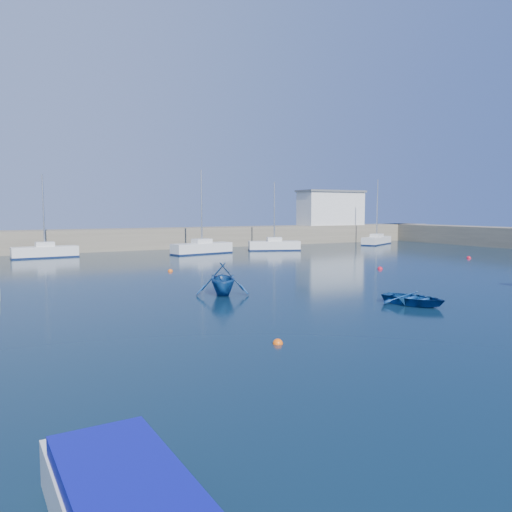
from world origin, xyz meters
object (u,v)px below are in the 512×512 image
harbor_office (331,209)px  dinghy_left (222,279)px  sailboat_6 (202,248)px  dinghy_center (414,299)px  sailboat_8 (377,240)px  sailboat_5 (45,251)px  sailboat_7 (274,245)px

harbor_office → dinghy_left: 50.13m
sailboat_6 → harbor_office: bearing=-79.5°
dinghy_left → dinghy_center: bearing=-22.8°
harbor_office → sailboat_6: sailboat_6 is taller
sailboat_8 → sailboat_6: bearing=66.3°
sailboat_8 → dinghy_center: 46.76m
sailboat_8 → dinghy_center: (-29.87, -35.98, -0.26)m
dinghy_center → sailboat_8: bearing=30.9°
sailboat_6 → sailboat_5: bearing=67.1°
harbor_office → sailboat_7: (-15.83, -9.78, -4.46)m
harbor_office → sailboat_5: bearing=-171.0°
sailboat_6 → sailboat_8: (27.91, 2.41, -0.07)m
sailboat_5 → sailboat_7: (25.58, -3.24, -0.01)m
sailboat_7 → dinghy_center: 35.66m
harbor_office → sailboat_7: sailboat_7 is taller
sailboat_7 → dinghy_center: (-11.51, -33.74, -0.30)m
sailboat_5 → sailboat_8: sailboat_8 is taller
sailboat_5 → sailboat_6: size_ratio=0.91×
dinghy_center → dinghy_left: size_ratio=0.92×
harbor_office → sailboat_8: sailboat_8 is taller
harbor_office → sailboat_5: (-41.40, -6.54, -4.45)m
dinghy_center → sailboat_5: bearing=91.5°
sailboat_5 → dinghy_center: size_ratio=2.61×
dinghy_left → sailboat_7: bearing=77.2°
harbor_office → dinghy_left: (-34.72, -35.91, -4.17)m
harbor_office → sailboat_8: 9.14m
sailboat_6 → dinghy_center: (-1.96, -33.57, -0.33)m
harbor_office → sailboat_8: size_ratio=1.09×
sailboat_6 → dinghy_center: bearing=165.8°
sailboat_6 → dinghy_center: sailboat_6 is taller
sailboat_8 → dinghy_center: sailboat_8 is taller
sailboat_7 → dinghy_center: sailboat_7 is taller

